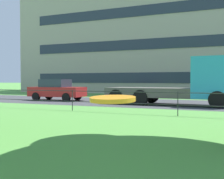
{
  "coord_description": "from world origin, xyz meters",
  "views": [
    {
      "loc": [
        4.71,
        3.16,
        1.45
      ],
      "look_at": [
        1.7,
        10.04,
        1.21
      ],
      "focal_mm": 45.82,
      "sensor_mm": 36.0,
      "label": 1
    }
  ],
  "objects_px": {
    "car_red_right": "(57,90)",
    "flatbed_truck_far_right": "(187,84)",
    "frisbee": "(113,99)",
    "apartment_building_background": "(184,20)"
  },
  "relations": [
    {
      "from": "flatbed_truck_far_right",
      "to": "apartment_building_background",
      "type": "xyz_separation_m",
      "value": [
        -3.32,
        18.97,
        7.69
      ]
    },
    {
      "from": "frisbee",
      "to": "apartment_building_background",
      "type": "xyz_separation_m",
      "value": [
        -5.34,
        34.34,
        7.57
      ]
    },
    {
      "from": "frisbee",
      "to": "car_red_right",
      "type": "height_order",
      "value": "car_red_right"
    },
    {
      "from": "frisbee",
      "to": "car_red_right",
      "type": "bearing_deg",
      "value": 125.59
    },
    {
      "from": "car_red_right",
      "to": "flatbed_truck_far_right",
      "type": "xyz_separation_m",
      "value": [
        9.3,
        -0.44,
        0.44
      ]
    },
    {
      "from": "flatbed_truck_far_right",
      "to": "apartment_building_background",
      "type": "relative_size",
      "value": 0.19
    },
    {
      "from": "frisbee",
      "to": "flatbed_truck_far_right",
      "type": "relative_size",
      "value": 0.04
    },
    {
      "from": "frisbee",
      "to": "flatbed_truck_far_right",
      "type": "xyz_separation_m",
      "value": [
        -2.01,
        15.37,
        -0.12
      ]
    },
    {
      "from": "frisbee",
      "to": "apartment_building_background",
      "type": "distance_m",
      "value": 35.57
    },
    {
      "from": "flatbed_truck_far_right",
      "to": "car_red_right",
      "type": "bearing_deg",
      "value": 177.29
    }
  ]
}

